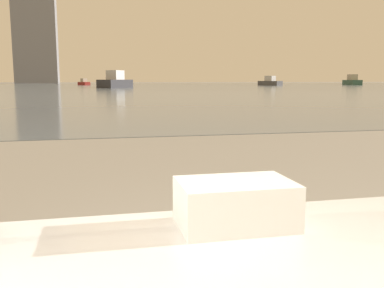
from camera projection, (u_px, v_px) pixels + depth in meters
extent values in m
cube|color=white|center=(235.00, 218.00, 1.12)|extent=(0.30, 0.20, 0.04)
cube|color=white|center=(235.00, 204.00, 1.12)|extent=(0.30, 0.20, 0.04)
cube|color=white|center=(235.00, 189.00, 1.11)|extent=(0.30, 0.20, 0.04)
cube|color=slate|center=(99.00, 86.00, 60.15)|extent=(180.00, 110.00, 0.01)
cube|color=#335647|center=(352.00, 82.00, 76.23)|extent=(2.66, 5.22, 0.87)
cube|color=#B2A893|center=(352.00, 77.00, 76.09)|extent=(1.59, 2.08, 1.00)
cube|color=#2D2D33|center=(115.00, 84.00, 49.71)|extent=(4.39, 5.52, 0.94)
cube|color=silver|center=(115.00, 75.00, 49.56)|extent=(2.20, 2.41, 1.07)
cube|color=#4C4C51|center=(270.00, 83.00, 69.47)|extent=(3.06, 4.33, 0.72)
cube|color=silver|center=(270.00, 78.00, 69.36)|extent=(1.60, 1.84, 0.83)
cube|color=maroon|center=(84.00, 83.00, 74.60)|extent=(2.24, 3.17, 0.53)
cube|color=#B2A893|center=(84.00, 80.00, 74.51)|extent=(1.17, 1.35, 0.60)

